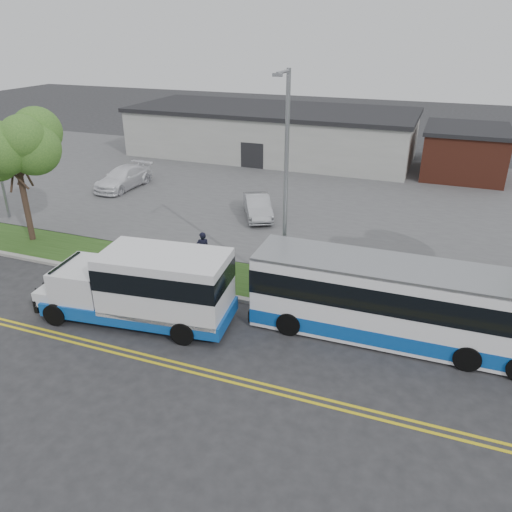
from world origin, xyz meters
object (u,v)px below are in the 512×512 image
at_px(streetlight_near, 285,179).
at_px(parked_car_b, 123,178).
at_px(tree_west, 15,150).
at_px(transit_bus, 397,302).
at_px(parked_car_a, 258,206).
at_px(shuttle_bus, 148,285).
at_px(pedestrian, 203,249).

relative_size(streetlight_near, parked_car_b, 1.82).
distance_m(tree_west, transit_bus, 20.69).
distance_m(streetlight_near, parked_car_a, 10.42).
relative_size(shuttle_bus, parked_car_b, 1.59).
bearing_deg(parked_car_a, streetlight_near, -89.71).
xyz_separation_m(tree_west, pedestrian, (10.58, 0.28, -4.11)).
xyz_separation_m(pedestrian, parked_car_b, (-11.41, 9.86, -0.16)).
distance_m(tree_west, streetlight_near, 15.01).
relative_size(transit_bus, pedestrian, 6.10).
bearing_deg(tree_west, transit_bus, -7.33).
bearing_deg(tree_west, pedestrian, 1.51).
distance_m(tree_west, shuttle_bus, 12.31).
bearing_deg(parked_car_b, streetlight_near, -31.23).
distance_m(tree_west, parked_car_b, 11.03).
bearing_deg(parked_car_b, tree_west, -82.74).
bearing_deg(parked_car_a, parked_car_b, 141.42).
xyz_separation_m(streetlight_near, shuttle_bus, (-4.26, -4.44, -3.58)).
bearing_deg(shuttle_bus, parked_car_a, 83.95).
bearing_deg(transit_bus, streetlight_near, 156.97).
bearing_deg(pedestrian, parked_car_a, -127.24).
relative_size(tree_west, parked_car_b, 1.32).
xyz_separation_m(transit_bus, pedestrian, (-9.63, 2.88, -0.55)).
height_order(streetlight_near, pedestrian, streetlight_near).
xyz_separation_m(tree_west, parked_car_a, (10.62, 7.87, -4.32)).
xyz_separation_m(shuttle_bus, pedestrian, (-0.15, 5.19, -0.64)).
relative_size(parked_car_a, parked_car_b, 0.81).
bearing_deg(parked_car_a, transit_bus, -74.88).
xyz_separation_m(streetlight_near, transit_bus, (5.22, -2.13, -3.67)).
distance_m(parked_car_a, parked_car_b, 11.67).
distance_m(streetlight_near, pedestrian, 6.15).
xyz_separation_m(transit_bus, parked_car_b, (-21.04, 12.74, -0.70)).
relative_size(pedestrian, parked_car_a, 0.43).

